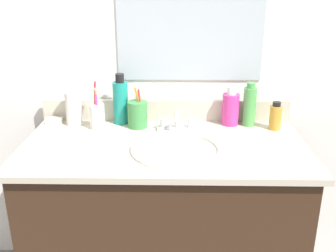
{
  "coord_description": "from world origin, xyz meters",
  "views": [
    {
      "loc": [
        0.04,
        -1.33,
        1.29
      ],
      "look_at": [
        0.01,
        0.0,
        0.8
      ],
      "focal_mm": 41.65,
      "sensor_mm": 36.0,
      "label": 1
    }
  ],
  "objects_px": {
    "bottle_soap_pink": "(231,108)",
    "bottle_toner_green": "(250,106)",
    "bottle_lotion_white": "(74,107)",
    "bottle_mouthwash_teal": "(121,102)",
    "soap_bar": "(54,121)",
    "faucet": "(177,124)",
    "cup_green": "(138,114)",
    "cup_white_ceramic": "(97,115)",
    "bottle_oil_amber": "(275,117)"
  },
  "relations": [
    {
      "from": "bottle_lotion_white",
      "to": "cup_white_ceramic",
      "type": "height_order",
      "value": "cup_white_ceramic"
    },
    {
      "from": "soap_bar",
      "to": "faucet",
      "type": "bearing_deg",
      "value": -7.58
    },
    {
      "from": "faucet",
      "to": "bottle_soap_pink",
      "type": "xyz_separation_m",
      "value": [
        0.22,
        0.08,
        0.04
      ]
    },
    {
      "from": "bottle_soap_pink",
      "to": "bottle_mouthwash_teal",
      "type": "xyz_separation_m",
      "value": [
        -0.46,
        0.01,
        0.02
      ]
    },
    {
      "from": "bottle_soap_pink",
      "to": "cup_white_ceramic",
      "type": "bearing_deg",
      "value": -174.01
    },
    {
      "from": "bottle_oil_amber",
      "to": "bottle_mouthwash_teal",
      "type": "distance_m",
      "value": 0.63
    },
    {
      "from": "bottle_lotion_white",
      "to": "bottle_oil_amber",
      "type": "height_order",
      "value": "bottle_lotion_white"
    },
    {
      "from": "cup_white_ceramic",
      "to": "soap_bar",
      "type": "distance_m",
      "value": 0.2
    },
    {
      "from": "cup_white_ceramic",
      "to": "bottle_toner_green",
      "type": "bearing_deg",
      "value": 4.59
    },
    {
      "from": "bottle_mouthwash_teal",
      "to": "bottle_toner_green",
      "type": "xyz_separation_m",
      "value": [
        0.53,
        -0.02,
        -0.01
      ]
    },
    {
      "from": "bottle_lotion_white",
      "to": "bottle_mouthwash_teal",
      "type": "height_order",
      "value": "bottle_mouthwash_teal"
    },
    {
      "from": "faucet",
      "to": "bottle_oil_amber",
      "type": "relative_size",
      "value": 1.38
    },
    {
      "from": "bottle_soap_pink",
      "to": "bottle_toner_green",
      "type": "bearing_deg",
      "value": -5.52
    },
    {
      "from": "faucet",
      "to": "bottle_oil_amber",
      "type": "bearing_deg",
      "value": 3.22
    },
    {
      "from": "faucet",
      "to": "bottle_lotion_white",
      "type": "relative_size",
      "value": 0.94
    },
    {
      "from": "bottle_lotion_white",
      "to": "bottle_toner_green",
      "type": "xyz_separation_m",
      "value": [
        0.72,
        0.01,
        0.01
      ]
    },
    {
      "from": "bottle_mouthwash_teal",
      "to": "bottle_toner_green",
      "type": "bearing_deg",
      "value": -1.63
    },
    {
      "from": "cup_white_ceramic",
      "to": "cup_green",
      "type": "bearing_deg",
      "value": 6.7
    },
    {
      "from": "cup_white_ceramic",
      "to": "bottle_lotion_white",
      "type": "bearing_deg",
      "value": 158.81
    },
    {
      "from": "bottle_lotion_white",
      "to": "cup_white_ceramic",
      "type": "distance_m",
      "value": 0.11
    },
    {
      "from": "faucet",
      "to": "bottle_toner_green",
      "type": "bearing_deg",
      "value": 12.96
    },
    {
      "from": "bottle_lotion_white",
      "to": "bottle_toner_green",
      "type": "relative_size",
      "value": 0.94
    },
    {
      "from": "faucet",
      "to": "bottle_oil_amber",
      "type": "distance_m",
      "value": 0.4
    },
    {
      "from": "cup_green",
      "to": "bottle_soap_pink",
      "type": "bearing_deg",
      "value": 5.69
    },
    {
      "from": "bottle_lotion_white",
      "to": "soap_bar",
      "type": "distance_m",
      "value": 0.11
    },
    {
      "from": "bottle_soap_pink",
      "to": "faucet",
      "type": "bearing_deg",
      "value": -161.09
    },
    {
      "from": "bottle_oil_amber",
      "to": "cup_green",
      "type": "relative_size",
      "value": 0.63
    },
    {
      "from": "bottle_oil_amber",
      "to": "bottle_toner_green",
      "type": "distance_m",
      "value": 0.11
    },
    {
      "from": "bottle_oil_amber",
      "to": "cup_white_ceramic",
      "type": "distance_m",
      "value": 0.72
    },
    {
      "from": "bottle_lotion_white",
      "to": "cup_white_ceramic",
      "type": "relative_size",
      "value": 0.86
    },
    {
      "from": "bottle_mouthwash_teal",
      "to": "cup_green",
      "type": "height_order",
      "value": "bottle_mouthwash_teal"
    },
    {
      "from": "bottle_soap_pink",
      "to": "bottle_mouthwash_teal",
      "type": "height_order",
      "value": "bottle_mouthwash_teal"
    },
    {
      "from": "bottle_mouthwash_teal",
      "to": "faucet",
      "type": "bearing_deg",
      "value": -19.57
    },
    {
      "from": "bottle_toner_green",
      "to": "bottle_soap_pink",
      "type": "bearing_deg",
      "value": 174.48
    },
    {
      "from": "cup_white_ceramic",
      "to": "cup_green",
      "type": "distance_m",
      "value": 0.16
    },
    {
      "from": "bottle_toner_green",
      "to": "cup_white_ceramic",
      "type": "relative_size",
      "value": 0.92
    },
    {
      "from": "bottle_lotion_white",
      "to": "bottle_mouthwash_teal",
      "type": "distance_m",
      "value": 0.2
    },
    {
      "from": "cup_white_ceramic",
      "to": "soap_bar",
      "type": "relative_size",
      "value": 3.07
    },
    {
      "from": "faucet",
      "to": "bottle_lotion_white",
      "type": "xyz_separation_m",
      "value": [
        -0.43,
        0.06,
        0.05
      ]
    },
    {
      "from": "bottle_oil_amber",
      "to": "cup_white_ceramic",
      "type": "xyz_separation_m",
      "value": [
        -0.72,
        -0.0,
        0.0
      ]
    },
    {
      "from": "cup_green",
      "to": "soap_bar",
      "type": "relative_size",
      "value": 2.89
    },
    {
      "from": "faucet",
      "to": "cup_white_ceramic",
      "type": "xyz_separation_m",
      "value": [
        -0.32,
        0.02,
        0.03
      ]
    },
    {
      "from": "bottle_soap_pink",
      "to": "bottle_mouthwash_teal",
      "type": "distance_m",
      "value": 0.46
    },
    {
      "from": "faucet",
      "to": "bottle_lotion_white",
      "type": "bearing_deg",
      "value": 172.15
    },
    {
      "from": "bottle_mouthwash_teal",
      "to": "cup_white_ceramic",
      "type": "height_order",
      "value": "bottle_mouthwash_teal"
    },
    {
      "from": "bottle_toner_green",
      "to": "soap_bar",
      "type": "bearing_deg",
      "value": 179.98
    },
    {
      "from": "bottle_toner_green",
      "to": "cup_green",
      "type": "height_order",
      "value": "cup_green"
    },
    {
      "from": "bottle_lotion_white",
      "to": "bottle_soap_pink",
      "type": "xyz_separation_m",
      "value": [
        0.65,
        0.02,
        -0.0
      ]
    },
    {
      "from": "faucet",
      "to": "bottle_mouthwash_teal",
      "type": "height_order",
      "value": "bottle_mouthwash_teal"
    },
    {
      "from": "bottle_soap_pink",
      "to": "soap_bar",
      "type": "relative_size",
      "value": 2.54
    }
  ]
}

